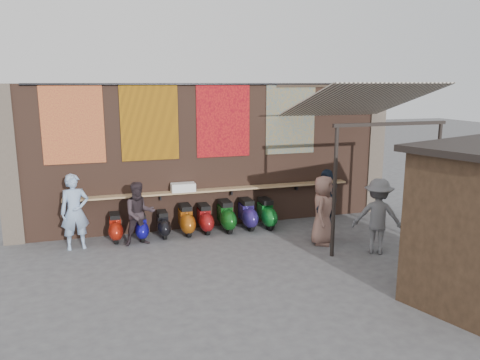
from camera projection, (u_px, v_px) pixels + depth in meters
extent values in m
plane|color=#474749|center=(240.00, 257.00, 11.02)|extent=(70.00, 70.00, 0.00)
cube|color=brown|center=(211.00, 156.00, 13.13)|extent=(10.00, 0.40, 4.00)
cube|color=#4C4238|center=(8.00, 165.00, 11.62)|extent=(0.50, 0.50, 4.00)
cube|color=#4C4238|center=(372.00, 148.00, 14.64)|extent=(0.50, 0.50, 4.00)
cube|color=#9E7A51|center=(215.00, 190.00, 12.97)|extent=(8.00, 0.32, 0.05)
cube|color=white|center=(183.00, 187.00, 12.66)|extent=(0.64, 0.31, 0.23)
cube|color=maroon|center=(73.00, 124.00, 11.68)|extent=(1.50, 0.02, 2.00)
cube|color=orange|center=(150.00, 122.00, 12.23)|extent=(1.50, 0.02, 2.00)
cube|color=red|center=(223.00, 121.00, 12.81)|extent=(1.50, 0.02, 2.00)
cube|color=#21577C|center=(291.00, 119.00, 13.39)|extent=(1.50, 0.02, 2.00)
cylinder|color=black|center=(212.00, 84.00, 12.51)|extent=(9.50, 0.06, 0.06)
imported|color=#8AA4C9|center=(75.00, 212.00, 11.38)|extent=(0.74, 0.54, 1.87)
imported|color=#2D2327|center=(139.00, 214.00, 11.68)|extent=(0.86, 0.71, 1.62)
imported|color=#162133|center=(327.00, 205.00, 11.96)|extent=(1.15, 1.06, 1.89)
imported|color=#5E5F63|center=(378.00, 216.00, 11.09)|extent=(1.36, 1.18, 1.82)
imported|color=#8B6458|center=(323.00, 210.00, 11.74)|extent=(0.97, 1.02, 1.76)
cube|color=gold|center=(442.00, 185.00, 9.18)|extent=(1.15, 0.42, 0.50)
cube|color=#473321|center=(438.00, 234.00, 9.39)|extent=(2.09, 0.79, 0.06)
cube|color=beige|center=(358.00, 101.00, 12.15)|extent=(3.20, 3.28, 0.97)
cube|color=#33261C|center=(329.00, 85.00, 13.56)|extent=(3.30, 0.08, 0.12)
cube|color=black|center=(391.00, 124.00, 10.84)|extent=(3.00, 0.08, 0.08)
cylinder|color=black|center=(334.00, 192.00, 10.75)|extent=(0.09, 0.09, 3.10)
cylinder|color=black|center=(436.00, 184.00, 11.56)|extent=(0.09, 0.09, 3.10)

